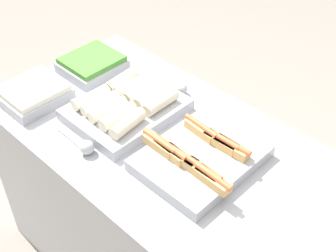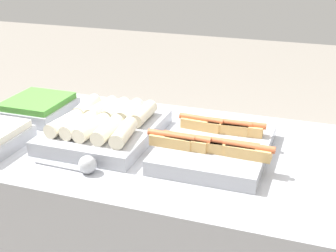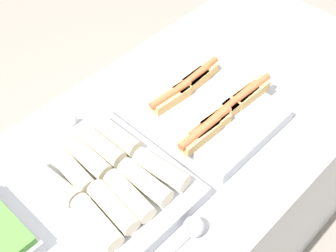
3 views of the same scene
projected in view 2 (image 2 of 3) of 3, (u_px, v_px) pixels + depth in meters
tray_hotdogs at (215, 145)px, 1.58m from camera, size 0.42×0.45×0.10m
tray_wraps at (105, 127)px, 1.70m from camera, size 0.36×0.45×0.10m
tray_side_back at (38, 107)px, 1.91m from camera, size 0.24×0.27×0.07m
serving_spoon_near at (85, 165)px, 1.47m from camera, size 0.22×0.06×0.06m
serving_spoon_far at (147, 109)px, 1.92m from camera, size 0.23×0.06×0.06m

